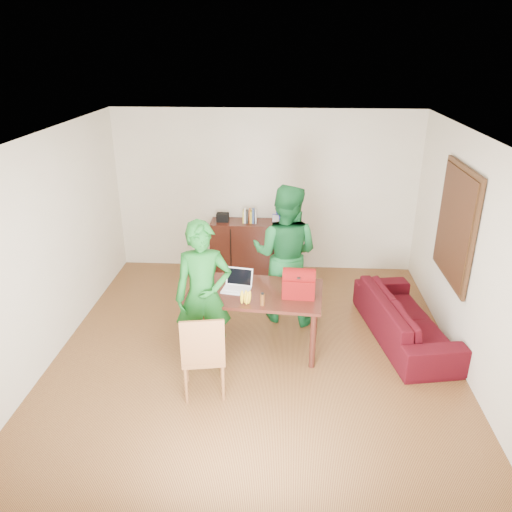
# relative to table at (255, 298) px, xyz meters

# --- Properties ---
(room) EXTENTS (5.20, 5.70, 2.90)m
(room) POSITION_rel_table_xyz_m (0.03, -0.11, 0.63)
(room) COLOR #422010
(room) RESTS_ON ground
(table) EXTENTS (1.73, 1.07, 0.78)m
(table) POSITION_rel_table_xyz_m (0.00, 0.00, 0.00)
(table) COLOR black
(table) RESTS_ON ground
(chair) EXTENTS (0.53, 0.51, 1.02)m
(chair) POSITION_rel_table_xyz_m (-0.50, -0.99, -0.38)
(chair) COLOR brown
(chair) RESTS_ON ground
(person_near) EXTENTS (0.74, 0.56, 1.83)m
(person_near) POSITION_rel_table_xyz_m (-0.58, -0.43, 0.23)
(person_near) COLOR #13591B
(person_near) RESTS_ON ground
(person_far) EXTENTS (1.10, 0.95, 1.95)m
(person_far) POSITION_rel_table_xyz_m (0.36, 0.75, 0.29)
(person_far) COLOR #135625
(person_far) RESTS_ON ground
(laptop) EXTENTS (0.38, 0.29, 0.24)m
(laptop) POSITION_rel_table_xyz_m (-0.24, -0.01, 0.14)
(laptop) COLOR white
(laptop) RESTS_ON table
(bananas) EXTENTS (0.20, 0.16, 0.06)m
(bananas) POSITION_rel_table_xyz_m (-0.09, -0.33, 0.13)
(bananas) COLOR yellow
(bananas) RESTS_ON table
(bottle) EXTENTS (0.06, 0.06, 0.16)m
(bottle) POSITION_rel_table_xyz_m (0.11, -0.36, 0.18)
(bottle) COLOR #573014
(bottle) RESTS_ON table
(red_bag) EXTENTS (0.41, 0.25, 0.29)m
(red_bag) POSITION_rel_table_xyz_m (0.54, -0.11, 0.24)
(red_bag) COLOR #69070B
(red_bag) RESTS_ON table
(sofa) EXTENTS (1.13, 2.11, 0.58)m
(sofa) POSITION_rel_table_xyz_m (1.97, 0.30, -0.39)
(sofa) COLOR #3F080D
(sofa) RESTS_ON ground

